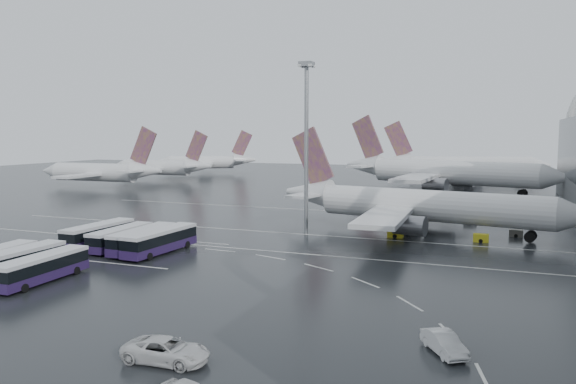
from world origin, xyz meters
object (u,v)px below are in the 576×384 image
(airliner_gate_b, at_px, (442,173))
(bus_row_near_a, at_px, (98,234))
(bus_row_near_d, at_px, (160,240))
(gse_cart_belly_b, at_px, (470,219))
(bus_row_far_c, at_px, (42,267))
(gse_cart_belly_d, at_px, (516,233))
(airliner_gate_c, at_px, (461,166))
(gse_cart_belly_c, at_px, (396,233))
(bus_row_near_c, at_px, (142,239))
(van_curve_a, at_px, (166,350))
(jet_remote_far, at_px, (208,162))
(floodlight_mast, at_px, (306,127))
(airliner_main, at_px, (416,206))
(bus_row_near_b, at_px, (121,237))
(jet_remote_mid, at_px, (162,168))
(bus_row_far_b, at_px, (16,262))
(gse_cart_belly_a, at_px, (481,238))
(jet_remote_west, at_px, (102,172))
(van_curve_c, at_px, (444,343))

(airliner_gate_b, height_order, bus_row_near_a, airliner_gate_b)
(bus_row_near_a, height_order, bus_row_near_d, bus_row_near_d)
(bus_row_near_d, distance_m, gse_cart_belly_b, 57.33)
(bus_row_near_d, relative_size, bus_row_far_c, 1.09)
(airliner_gate_b, relative_size, gse_cart_belly_d, 29.53)
(airliner_gate_c, distance_m, gse_cart_belly_c, 115.50)
(bus_row_near_c, xyz_separation_m, van_curve_a, (24.59, -31.32, -0.85))
(jet_remote_far, relative_size, bus_row_near_d, 2.82)
(airliner_gate_b, bearing_deg, floodlight_mast, -84.88)
(airliner_main, height_order, bus_row_near_a, airliner_main)
(airliner_main, bearing_deg, bus_row_near_c, -128.46)
(bus_row_near_b, height_order, bus_row_near_c, bus_row_near_c)
(gse_cart_belly_b, distance_m, gse_cart_belly_c, 22.02)
(airliner_gate_c, bearing_deg, bus_row_near_b, -120.23)
(jet_remote_far, xyz_separation_m, gse_cart_belly_b, (107.86, -94.52, -3.94))
(jet_remote_mid, xyz_separation_m, van_curve_a, (88.72, -131.75, -3.60))
(jet_remote_far, xyz_separation_m, bus_row_far_b, (61.76, -154.18, -2.84))
(gse_cart_belly_c, bearing_deg, gse_cart_belly_a, 3.78)
(jet_remote_west, height_order, van_curve_a, jet_remote_west)
(bus_row_near_a, height_order, floodlight_mast, floodlight_mast)
(airliner_main, relative_size, bus_row_far_b, 4.06)
(airliner_main, distance_m, van_curve_a, 61.17)
(airliner_gate_b, height_order, gse_cart_belly_b, airliner_gate_b)
(bus_row_near_c, relative_size, floodlight_mast, 0.47)
(airliner_gate_c, height_order, gse_cart_belly_a, airliner_gate_c)
(bus_row_near_b, height_order, floodlight_mast, floodlight_mast)
(bus_row_far_c, bearing_deg, gse_cart_belly_a, -48.61)
(airliner_gate_c, distance_m, bus_row_near_b, 142.88)
(gse_cart_belly_b, bearing_deg, bus_row_near_d, -131.39)
(van_curve_c, relative_size, gse_cart_belly_a, 2.17)
(bus_row_near_a, distance_m, gse_cart_belly_c, 45.14)
(van_curve_c, distance_m, gse_cart_belly_d, 53.26)
(airliner_main, relative_size, bus_row_near_b, 4.26)
(bus_row_near_c, distance_m, gse_cart_belly_d, 57.45)
(bus_row_near_a, relative_size, bus_row_near_c, 1.00)
(jet_remote_mid, height_order, van_curve_a, jet_remote_mid)
(airliner_gate_b, height_order, van_curve_c, airliner_gate_b)
(airliner_gate_b, xyz_separation_m, van_curve_c, (12.41, -116.97, -4.66))
(bus_row_near_b, bearing_deg, gse_cart_belly_a, -64.72)
(airliner_main, xyz_separation_m, bus_row_near_d, (-30.02, -29.41, -2.59))
(floodlight_mast, bearing_deg, bus_row_near_a, -140.74)
(bus_row_near_a, xyz_separation_m, bus_row_near_c, (8.41, -1.06, -0.01))
(jet_remote_mid, distance_m, floodlight_mast, 113.63)
(airliner_gate_b, bearing_deg, jet_remote_far, 172.28)
(jet_remote_mid, height_order, gse_cart_belly_d, jet_remote_mid)
(bus_row_near_a, bearing_deg, gse_cart_belly_c, -59.58)
(bus_row_far_c, height_order, gse_cart_belly_a, bus_row_far_c)
(airliner_gate_b, distance_m, bus_row_near_b, 100.39)
(bus_row_far_c, relative_size, floodlight_mast, 0.45)
(floodlight_mast, relative_size, gse_cart_belly_d, 13.21)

